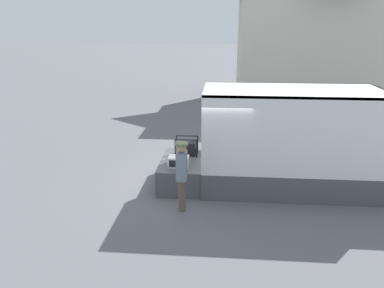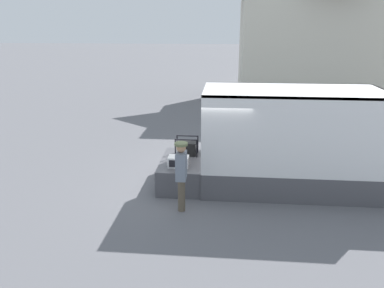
{
  "view_description": "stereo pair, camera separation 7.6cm",
  "coord_description": "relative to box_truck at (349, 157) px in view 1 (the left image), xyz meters",
  "views": [
    {
      "loc": [
        0.52,
        -10.02,
        4.44
      ],
      "look_at": [
        -0.31,
        -0.2,
        1.27
      ],
      "focal_mm": 35.0,
      "sensor_mm": 36.0,
      "label": 1
    },
    {
      "loc": [
        0.6,
        -10.01,
        4.44
      ],
      "look_at": [
        -0.31,
        -0.2,
        1.27
      ],
      "focal_mm": 35.0,
      "sensor_mm": 36.0,
      "label": 2
    }
  ],
  "objects": [
    {
      "name": "ground_plane",
      "position": [
        -4.01,
        0.0,
        -0.93
      ],
      "size": [
        160.0,
        160.0,
        0.0
      ],
      "primitive_type": "plane",
      "color": "slate"
    },
    {
      "name": "box_truck",
      "position": [
        0.0,
        0.0,
        0.0
      ],
      "size": [
        6.68,
        2.21,
        2.8
      ],
      "color": "#B2B2B7",
      "rests_on": "ground"
    },
    {
      "name": "tailgate_deck",
      "position": [
        -4.62,
        0.0,
        -0.57
      ],
      "size": [
        1.22,
        2.1,
        0.72
      ],
      "primitive_type": "cube",
      "color": "#4C4C51",
      "rests_on": "ground"
    },
    {
      "name": "microwave",
      "position": [
        -4.66,
        -0.52,
        -0.07
      ],
      "size": [
        0.56,
        0.38,
        0.29
      ],
      "color": "white",
      "rests_on": "tailgate_deck"
    },
    {
      "name": "portable_generator",
      "position": [
        -4.51,
        0.45,
        -0.01
      ],
      "size": [
        0.67,
        0.43,
        0.55
      ],
      "color": "black",
      "rests_on": "tailgate_deck"
    },
    {
      "name": "worker_person",
      "position": [
        -4.44,
        -1.69,
        0.16
      ],
      "size": [
        0.32,
        0.44,
        1.77
      ],
      "color": "brown",
      "rests_on": "ground"
    },
    {
      "name": "house_backdrop",
      "position": [
        1.69,
        12.93,
        3.28
      ],
      "size": [
        9.07,
        6.78,
        8.26
      ],
      "color": "beige",
      "rests_on": "ground"
    }
  ]
}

